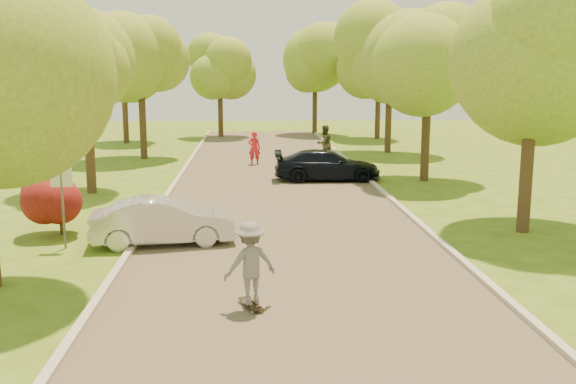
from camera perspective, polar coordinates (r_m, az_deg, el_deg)
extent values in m
plane|color=#3D5E16|center=(13.24, 1.12, -9.23)|extent=(100.00, 100.00, 0.00)
cube|color=#4C4438|center=(20.93, -0.66, -1.84)|extent=(8.00, 60.00, 0.01)
cube|color=#B2AD9E|center=(21.11, -11.71, -1.80)|extent=(0.18, 60.00, 0.12)
cube|color=#B2AD9E|center=(21.51, 10.19, -1.52)|extent=(0.18, 60.00, 0.12)
cylinder|color=#59595E|center=(17.45, -19.35, -1.58)|extent=(0.06, 0.06, 2.00)
cube|color=white|center=(17.30, -19.53, 1.33)|extent=(0.55, 0.04, 0.55)
cylinder|color=#382619|center=(19.13, -19.47, -2.56)|extent=(0.12, 0.12, 0.70)
sphere|color=#590F0F|center=(18.99, -19.61, -0.36)|extent=(1.70, 1.70, 1.70)
sphere|color=olive|center=(14.31, -23.87, 14.44)|extent=(3.45, 3.45, 3.45)
cylinder|color=#382619|center=(25.31, -17.21, 3.44)|extent=(0.36, 0.36, 3.15)
sphere|color=olive|center=(25.15, -17.56, 9.86)|extent=(4.20, 4.20, 4.20)
sphere|color=olive|center=(25.01, -16.21, 11.37)|extent=(3.15, 3.15, 3.15)
cylinder|color=#382619|center=(34.97, -12.78, 6.02)|extent=(0.36, 0.36, 3.83)
sphere|color=olive|center=(34.89, -13.01, 11.51)|extent=(4.80, 4.80, 4.80)
sphere|color=olive|center=(34.80, -11.86, 12.74)|extent=(3.60, 3.60, 3.60)
cylinder|color=#382619|center=(19.27, 20.46, 2.19)|extent=(0.36, 0.36, 3.83)
sphere|color=olive|center=(19.12, 21.12, 12.36)|extent=(5.00, 5.00, 5.00)
sphere|color=olive|center=(19.49, 23.34, 14.37)|extent=(3.75, 3.75, 3.75)
cylinder|color=#382619|center=(27.59, 12.12, 4.45)|extent=(0.36, 0.36, 3.38)
sphere|color=olive|center=(27.45, 12.36, 10.70)|extent=(4.40, 4.40, 4.40)
sphere|color=olive|center=(27.65, 13.76, 12.01)|extent=(3.30, 3.30, 3.30)
cylinder|color=#382619|center=(37.38, 8.92, 6.59)|extent=(0.36, 0.36, 4.05)
sphere|color=olive|center=(37.32, 9.07, 12.09)|extent=(5.20, 5.20, 5.20)
sphere|color=olive|center=(37.53, 10.30, 13.23)|extent=(3.90, 3.90, 3.90)
cylinder|color=#382619|center=(43.25, -14.26, 6.61)|extent=(0.36, 0.36, 3.60)
sphere|color=olive|center=(43.18, -14.46, 10.98)|extent=(5.00, 5.00, 5.00)
sphere|color=olive|center=(43.06, -13.51, 12.02)|extent=(3.75, 3.75, 3.75)
cylinder|color=#382619|center=(45.41, 7.98, 7.13)|extent=(0.36, 0.36, 3.83)
sphere|color=olive|center=(45.34, 8.10, 11.44)|extent=(5.00, 5.00, 5.00)
sphere|color=olive|center=(45.52, 9.07, 12.36)|extent=(3.75, 3.75, 3.75)
cylinder|color=#382619|center=(46.55, -6.02, 6.98)|extent=(0.36, 0.36, 3.38)
sphere|color=olive|center=(46.47, -6.09, 10.83)|extent=(4.80, 4.80, 4.80)
sphere|color=olive|center=(46.46, -5.20, 11.73)|extent=(3.60, 3.60, 3.60)
cylinder|color=#382619|center=(48.76, 2.39, 7.31)|extent=(0.36, 0.36, 3.60)
sphere|color=olive|center=(48.69, 2.42, 11.19)|extent=(5.00, 5.00, 5.00)
sphere|color=olive|center=(48.79, 3.32, 12.07)|extent=(3.75, 3.75, 3.75)
imported|color=silver|center=(17.29, -11.03, -2.58)|extent=(3.90, 1.79, 1.24)
imported|color=black|center=(27.23, 3.51, 2.39)|extent=(4.53, 1.95, 1.30)
cube|color=black|center=(12.58, -3.35, -9.86)|extent=(0.51, 0.85, 0.02)
cylinder|color=#BFCC4C|center=(12.88, -3.52, -9.63)|extent=(0.05, 0.07, 0.06)
cylinder|color=#BFCC4C|center=(12.83, -4.13, -9.72)|extent=(0.05, 0.07, 0.06)
cylinder|color=#BFCC4C|center=(12.37, -2.52, -10.49)|extent=(0.05, 0.07, 0.06)
cylinder|color=#BFCC4C|center=(12.32, -3.16, -10.59)|extent=(0.05, 0.07, 0.06)
imported|color=slate|center=(12.32, -3.39, -6.32)|extent=(1.18, 0.93, 1.61)
imported|color=red|center=(32.00, -3.01, 3.93)|extent=(0.63, 0.44, 1.67)
imported|color=#31341F|center=(33.04, 3.26, 4.32)|extent=(1.15, 1.08, 1.88)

